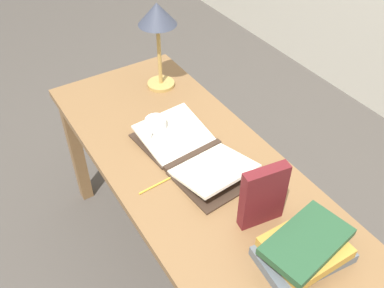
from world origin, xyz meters
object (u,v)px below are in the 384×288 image
pencil (158,184)px  reading_lamp (157,22)px  book_stack_tall (305,249)px  coffee_mug (156,128)px  book_standing_upright (263,196)px  open_book (193,153)px

pencil → reading_lamp: bearing=150.3°
book_stack_tall → coffee_mug: (-0.75, -0.11, -0.00)m
book_standing_upright → open_book: bearing=-167.8°
book_standing_upright → reading_lamp: reading_lamp is taller
open_book → coffee_mug: (-0.18, -0.06, 0.03)m
reading_lamp → coffee_mug: size_ratio=4.10×
book_stack_tall → coffee_mug: 0.76m
reading_lamp → pencil: (0.57, -0.32, -0.32)m
book_stack_tall → reading_lamp: reading_lamp is taller
book_stack_tall → reading_lamp: bearing=175.1°
coffee_mug → pencil: bearing=-26.9°
pencil → open_book: bearing=107.3°
book_stack_tall → pencil: book_stack_tall is taller
open_book → book_stack_tall: bearing=-0.5°
coffee_mug → open_book: bearing=19.2°
book_standing_upright → book_stack_tall: bearing=13.5°
book_standing_upright → reading_lamp: (-0.89, 0.11, 0.21)m
open_book → book_standing_upright: book_standing_upright is taller
book_stack_tall → book_standing_upright: 0.20m
book_stack_tall → reading_lamp: (-1.08, 0.09, 0.28)m
open_book → reading_lamp: (-0.51, 0.14, 0.31)m
open_book → coffee_mug: coffee_mug is taller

